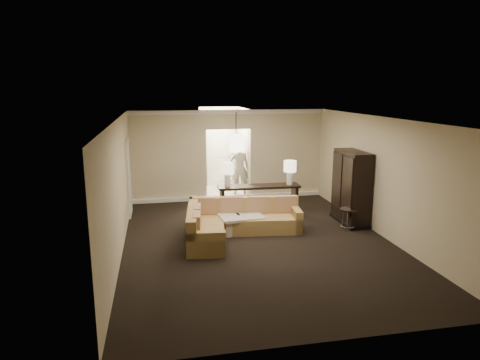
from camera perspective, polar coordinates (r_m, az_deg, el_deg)
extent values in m
plane|color=black|center=(9.89, 2.39, -8.28)|extent=(8.00, 8.00, 0.00)
cube|color=beige|center=(13.34, -1.55, 3.34)|extent=(6.00, 0.04, 2.80)
cube|color=beige|center=(5.83, 11.78, -8.77)|extent=(6.00, 0.04, 2.80)
cube|color=beige|center=(9.27, -15.87, -1.10)|extent=(0.04, 8.00, 2.80)
cube|color=beige|center=(10.59, 18.46, 0.36)|extent=(0.04, 8.00, 2.80)
cube|color=white|center=(9.28, 2.55, 8.13)|extent=(6.00, 8.00, 0.02)
cube|color=white|center=(13.15, -1.54, 9.04)|extent=(6.00, 0.10, 0.12)
cube|color=white|center=(13.57, -1.48, -2.29)|extent=(6.00, 0.10, 0.12)
cube|color=white|center=(12.07, -14.60, 0.31)|extent=(0.05, 0.90, 2.10)
cube|color=beige|center=(14.59, -2.17, -1.50)|extent=(1.40, 2.00, 0.01)
cube|color=beige|center=(14.23, -5.00, 3.86)|extent=(0.04, 2.00, 2.80)
cube|color=beige|center=(14.44, 0.54, 4.03)|extent=(0.04, 2.00, 2.80)
cube|color=beige|center=(15.30, -2.79, 4.48)|extent=(1.40, 0.04, 2.80)
cube|color=white|center=(15.32, -2.76, 3.17)|extent=(0.90, 0.05, 2.10)
cube|color=brown|center=(10.54, 0.66, -5.86)|extent=(2.79, 1.12, 0.38)
cube|color=brown|center=(9.52, -4.54, -7.92)|extent=(0.96, 1.35, 0.38)
cube|color=brown|center=(10.71, 0.53, -3.34)|extent=(2.72, 0.53, 0.42)
cube|color=brown|center=(9.83, -6.33, -4.85)|extent=(0.47, 2.18, 0.42)
cube|color=brown|center=(10.69, 7.47, -5.18)|extent=(0.27, 0.83, 0.56)
cube|color=brown|center=(8.98, -4.55, -8.57)|extent=(0.83, 0.27, 0.56)
cube|color=#A87A59|center=(10.62, -4.82, -3.41)|extent=(0.57, 0.21, 0.42)
cube|color=#A87A59|center=(10.64, -1.16, -3.34)|extent=(0.57, 0.21, 0.42)
cube|color=#A87A59|center=(10.70, 2.48, -3.26)|extent=(0.57, 0.21, 0.42)
cube|color=#A87A59|center=(10.80, 6.07, -3.17)|extent=(0.57, 0.21, 0.42)
cube|color=#A87A59|center=(9.90, -5.68, -4.59)|extent=(0.21, 0.56, 0.42)
cube|color=#A87A59|center=(9.30, -5.76, -5.72)|extent=(0.21, 0.56, 0.42)
cube|color=silver|center=(10.65, -0.08, -5.74)|extent=(1.03, 1.03, 0.35)
cube|color=silver|center=(10.58, -0.08, -4.67)|extent=(1.14, 1.14, 0.06)
cube|color=black|center=(10.51, -0.27, -4.56)|extent=(0.07, 0.17, 0.02)
cube|color=#BFB4A7|center=(10.76, 0.47, -4.18)|extent=(0.26, 0.33, 0.01)
cube|color=black|center=(11.63, 2.54, -0.87)|extent=(2.24, 0.59, 0.06)
cube|color=black|center=(11.58, -2.40, -3.09)|extent=(0.10, 0.46, 0.81)
cube|color=black|center=(11.97, 7.28, -2.67)|extent=(0.10, 0.46, 0.81)
cube|color=black|center=(11.81, 2.51, -4.22)|extent=(2.14, 0.53, 0.04)
cube|color=black|center=(11.38, 14.63, -0.96)|extent=(0.52, 1.26, 1.89)
cube|color=black|center=(10.96, 14.10, -0.71)|extent=(0.03, 0.56, 1.44)
cube|color=black|center=(11.52, 12.78, -0.02)|extent=(0.03, 0.56, 1.44)
cube|color=black|center=(11.61, 14.39, -5.28)|extent=(0.56, 1.31, 0.09)
cylinder|color=black|center=(10.89, 14.28, -3.85)|extent=(0.43, 0.43, 0.04)
torus|color=silver|center=(11.01, 14.17, -5.94)|extent=(0.35, 0.35, 0.02)
cylinder|color=silver|center=(11.03, 15.01, -5.12)|extent=(0.02, 0.02, 0.51)
cylinder|color=silver|center=(11.07, 13.54, -4.98)|extent=(0.02, 0.02, 0.51)
cylinder|color=silver|center=(10.81, 14.07, -5.42)|extent=(0.02, 0.02, 0.51)
cylinder|color=white|center=(11.44, -1.67, -0.01)|extent=(0.16, 0.16, 0.35)
cylinder|color=beige|center=(11.38, -1.68, 1.61)|extent=(0.34, 0.34, 0.30)
cylinder|color=white|center=(11.78, 6.65, 0.27)|extent=(0.16, 0.16, 0.35)
cylinder|color=beige|center=(11.72, 6.69, 1.84)|extent=(0.34, 0.34, 0.30)
cylinder|color=black|center=(11.94, -0.53, 7.61)|extent=(0.02, 0.02, 0.60)
cube|color=#F6E8C0|center=(12.00, -0.53, 5.00)|extent=(0.38, 0.38, 0.48)
imported|color=beige|center=(13.99, -0.06, 1.92)|extent=(0.77, 0.58, 1.91)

